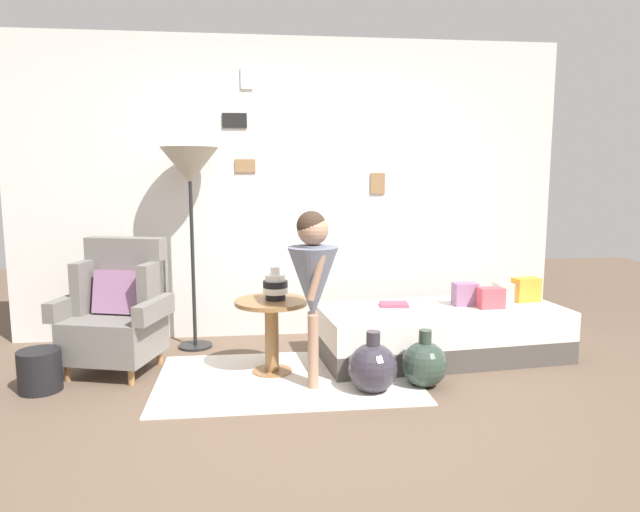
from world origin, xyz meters
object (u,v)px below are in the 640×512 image
armchair (118,312)px  person_child (313,275)px  demijohn_near (373,367)px  book_on_daybed (394,304)px  vase_striped (275,286)px  floor_lamp (190,172)px  magazine_basket (40,371)px  side_table (272,322)px  demijohn_far (424,364)px  daybed (441,332)px

armchair → person_child: 1.52m
demijohn_near → book_on_daybed: bearing=66.6°
vase_striped → book_on_daybed: 1.02m
floor_lamp → book_on_daybed: 1.95m
magazine_basket → side_table: bearing=6.1°
book_on_daybed → magazine_basket: size_ratio=0.79×
book_on_daybed → person_child: bearing=-139.3°
vase_striped → floor_lamp: floor_lamp is taller
armchair → demijohn_near: (1.77, -0.67, -0.27)m
demijohn_far → magazine_basket: size_ratio=1.42×
daybed → person_child: size_ratio=1.64×
daybed → demijohn_near: (-0.69, -0.66, -0.03)m
side_table → demijohn_far: side_table is taller
vase_striped → side_table: bearing=-161.4°
person_child → book_on_daybed: size_ratio=5.47×
person_child → armchair: bearing=159.2°
magazine_basket → person_child: bearing=-4.5°
side_table → book_on_daybed: side_table is taller
person_child → demijohn_near: person_child is taller
armchair → book_on_daybed: bearing=2.4°
armchair → floor_lamp: 1.24m
person_child → demijohn_far: person_child is taller
vase_striped → demijohn_far: size_ratio=0.61×
person_child → demijohn_near: size_ratio=2.90×
armchair → book_on_daybed: size_ratio=4.41×
floor_lamp → person_child: (0.88, -1.02, -0.68)m
floor_lamp → demijohn_near: bearing=-42.5°
daybed → demijohn_near: 0.96m
demijohn_near → person_child: bearing=159.4°
floor_lamp → demijohn_near: size_ratio=3.98×
armchair → side_table: bearing=-11.0°
armchair → floor_lamp: bearing=44.2°
person_child → magazine_basket: person_child is taller
daybed → book_on_daybed: bearing=165.1°
armchair → magazine_basket: armchair is taller
book_on_daybed → demijohn_near: book_on_daybed is taller
magazine_basket → book_on_daybed: bearing=10.5°
daybed → side_table: (-1.34, -0.21, 0.18)m
demijohn_far → demijohn_near: bearing=-170.9°
floor_lamp → magazine_basket: size_ratio=5.90×
floor_lamp → demijohn_far: floor_lamp is taller
book_on_daybed → daybed: bearing=-14.9°
daybed → magazine_basket: 2.93m
person_child → demijohn_near: 0.73m
magazine_basket → daybed: bearing=7.3°
book_on_daybed → demijohn_far: 0.74m
armchair → book_on_daybed: 2.10m
book_on_daybed → armchair: bearing=-177.6°
book_on_daybed → demijohn_far: bearing=-86.4°
side_table → floor_lamp: floor_lamp is taller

